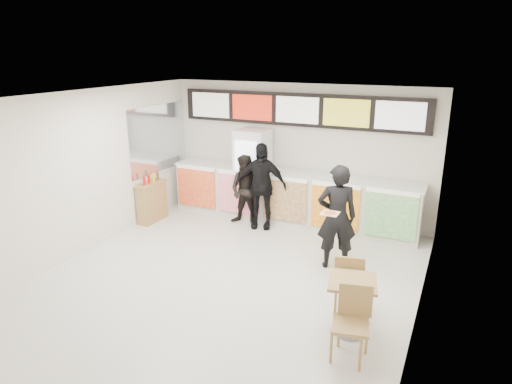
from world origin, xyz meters
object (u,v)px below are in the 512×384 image
Objects in this scene: customer_left at (246,191)px; cafe_table at (351,296)px; customer_main at (337,217)px; condiment_ledge at (152,201)px; service_counter at (291,197)px; customer_mid at (261,186)px; drinks_fridge at (253,174)px.

customer_left is 0.94× the size of cafe_table.
customer_left is (-2.31, 1.17, -0.16)m from customer_main.
customer_main is 4.37m from condiment_ledge.
service_counter is 0.80m from customer_mid.
drinks_fridge is at bearing 118.61° from cafe_table.
customer_main is at bearing 98.73° from cafe_table.
drinks_fridge is 4.78m from cafe_table.
customer_main reaches higher than customer_mid.
customer_mid reaches higher than service_counter.
customer_main is at bearing -27.22° from customer_left.
customer_main is 2.01m from cafe_table.
customer_left reaches higher than service_counter.
drinks_fridge is 0.61m from customer_left.
cafe_table is at bearing -57.94° from service_counter.
service_counter is at bearing 109.13° from cafe_table.
drinks_fridge is 1.90× the size of condiment_ledge.
drinks_fridge reaches higher than service_counter.
service_counter is 2.30m from customer_main.
customer_mid reaches higher than condiment_ledge.
service_counter is 3.59× the size of customer_left.
customer_left is at bearing -78.03° from drinks_fridge.
customer_main is at bearing -45.08° from customer_mid.
customer_mid reaches higher than customer_left.
drinks_fridge is 1.07× the size of customer_main.
service_counter is 1.00m from customer_left.
customer_mid is at bearing 16.38° from condiment_ledge.
cafe_table is at bearing -24.65° from condiment_ledge.
customer_left is (-0.82, -0.54, 0.20)m from service_counter.
customer_main is 1.01× the size of customer_mid.
customer_main is 1.20× the size of customer_left.
service_counter reaches higher than cafe_table.
customer_main is at bearing -48.93° from service_counter.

